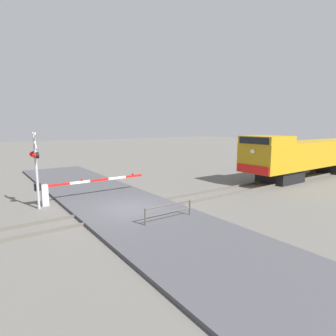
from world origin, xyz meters
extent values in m
plane|color=#605E59|center=(0.00, 0.00, 0.00)|extent=(160.00, 160.00, 0.00)
cube|color=#59544C|center=(-0.72, 0.00, 0.07)|extent=(0.08, 80.00, 0.15)
cube|color=#59544C|center=(0.72, 0.00, 0.07)|extent=(0.08, 80.00, 0.15)
cube|color=#47474C|center=(0.00, 0.00, 0.08)|extent=(36.00, 5.65, 0.16)
cube|color=black|center=(0.00, 14.11, 0.53)|extent=(2.62, 3.20, 1.05)
cube|color=black|center=(0.00, 23.09, 0.53)|extent=(2.62, 3.20, 1.05)
cube|color=#B28414|center=(0.00, 18.60, 2.16)|extent=(3.09, 16.32, 2.22)
cube|color=#B28414|center=(0.00, 12.05, 3.58)|extent=(3.02, 3.23, 0.62)
cube|color=black|center=(0.00, 10.41, 3.58)|extent=(2.62, 0.06, 0.49)
cube|color=red|center=(0.00, 10.40, 1.40)|extent=(2.93, 0.08, 0.64)
sphere|color=#F2EACC|center=(0.00, 10.39, 2.77)|extent=(0.36, 0.36, 0.36)
cylinder|color=#ADADB2|center=(-3.43, -4.00, 2.15)|extent=(0.14, 0.14, 4.30)
cube|color=white|center=(-3.43, -4.00, 3.85)|extent=(0.95, 0.04, 0.95)
cube|color=white|center=(-3.43, -4.00, 3.85)|extent=(0.95, 0.04, 0.95)
cube|color=black|center=(-3.43, -4.00, 3.10)|extent=(1.04, 0.08, 0.08)
sphere|color=red|center=(-3.85, -4.10, 3.10)|extent=(0.28, 0.28, 0.28)
sphere|color=red|center=(-3.01, -4.10, 3.10)|extent=(0.28, 0.28, 0.28)
cylinder|color=black|center=(-3.85, -3.98, 3.10)|extent=(0.34, 0.14, 0.34)
cylinder|color=black|center=(-3.01, -3.98, 3.10)|extent=(0.34, 0.14, 0.34)
cube|color=silver|center=(-3.88, -3.58, 0.63)|extent=(0.36, 0.36, 1.27)
cube|color=black|center=(-3.88, -3.93, 1.17)|extent=(0.28, 0.36, 0.40)
cube|color=red|center=(-3.88, -2.74, 1.17)|extent=(0.10, 1.27, 0.14)
cube|color=white|center=(-3.88, -1.47, 1.17)|extent=(0.10, 1.27, 0.14)
cube|color=red|center=(-3.88, -0.20, 1.17)|extent=(0.10, 1.27, 0.14)
cube|color=white|center=(-3.88, 1.06, 1.17)|extent=(0.10, 1.27, 0.14)
cube|color=red|center=(-3.88, 2.33, 1.17)|extent=(0.10, 1.27, 0.14)
sphere|color=red|center=(-3.88, -1.36, 1.31)|extent=(0.14, 0.14, 0.14)
sphere|color=red|center=(-3.88, 2.26, 1.31)|extent=(0.14, 0.14, 0.14)
cylinder|color=#4C4742|center=(2.73, -0.65, 0.47)|extent=(0.08, 0.08, 0.95)
cylinder|color=#4C4742|center=(2.73, 1.99, 0.47)|extent=(0.08, 0.08, 0.95)
cylinder|color=#4C4742|center=(2.73, 0.67, 0.91)|extent=(0.06, 2.64, 0.06)
cylinder|color=#4C4742|center=(2.73, 0.67, 0.52)|extent=(0.06, 2.64, 0.06)
camera|label=1|loc=(13.28, -6.86, 4.68)|focal=29.70mm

